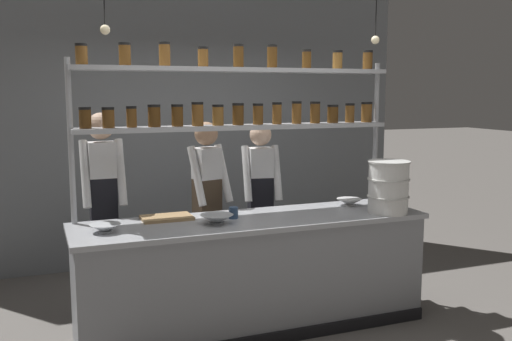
{
  "coord_description": "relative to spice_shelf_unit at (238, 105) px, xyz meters",
  "views": [
    {
      "loc": [
        -1.62,
        -4.19,
        1.94
      ],
      "look_at": [
        0.11,
        0.2,
        1.28
      ],
      "focal_mm": 40.0,
      "sensor_mm": 36.0,
      "label": 1
    }
  ],
  "objects": [
    {
      "name": "prep_bowl_center_front",
      "position": [
        -1.16,
        -0.37,
        -0.87
      ],
      "size": [
        0.23,
        0.23,
        0.06
      ],
      "color": "silver",
      "rests_on": "prep_counter"
    },
    {
      "name": "chef_center",
      "position": [
        -0.17,
        0.37,
        -0.86
      ],
      "size": [
        0.42,
        0.35,
        1.66
      ],
      "rotation": [
        0.0,
        0.0,
        0.3
      ],
      "color": "black",
      "rests_on": "ground_plane"
    },
    {
      "name": "pendant_light_row",
      "position": [
        -0.0,
        -0.33,
        0.59
      ],
      "size": [
        2.29,
        0.07,
        0.81
      ],
      "color": "black"
    },
    {
      "name": "chef_left",
      "position": [
        -1.09,
        0.36,
        -0.79
      ],
      "size": [
        0.36,
        0.3,
        1.76
      ],
      "rotation": [
        0.0,
        0.0,
        0.0
      ],
      "color": "black",
      "rests_on": "ground_plane"
    },
    {
      "name": "container_stack",
      "position": [
        1.13,
        -0.55,
        -0.68
      ],
      "size": [
        0.35,
        0.35,
        0.44
      ],
      "color": "white",
      "rests_on": "prep_counter"
    },
    {
      "name": "serving_cup_front",
      "position": [
        -0.15,
        -0.28,
        -0.85
      ],
      "size": [
        0.08,
        0.08,
        0.09
      ],
      "color": "#334C70",
      "rests_on": "prep_counter"
    },
    {
      "name": "prep_bowl_center_back",
      "position": [
        0.99,
        -0.17,
        -0.87
      ],
      "size": [
        0.23,
        0.23,
        0.06
      ],
      "color": "white",
      "rests_on": "prep_counter"
    },
    {
      "name": "spice_shelf_unit",
      "position": [
        0.0,
        0.0,
        0.0
      ],
      "size": [
        2.75,
        0.28,
        2.32
      ],
      "color": "#ADAFB5",
      "rests_on": "ground_plane"
    },
    {
      "name": "prep_bowl_near_left",
      "position": [
        -0.33,
        -0.41,
        -0.86
      ],
      "size": [
        0.26,
        0.26,
        0.07
      ],
      "color": "#B2B7BC",
      "rests_on": "prep_counter"
    },
    {
      "name": "prep_counter",
      "position": [
        0.0,
        -0.33,
        -1.36
      ],
      "size": [
        2.87,
        0.76,
        0.92
      ],
      "color": "gray",
      "rests_on": "ground_plane"
    },
    {
      "name": "cutting_board",
      "position": [
        -0.65,
        -0.11,
        -0.89
      ],
      "size": [
        0.4,
        0.26,
        0.02
      ],
      "color": "#A88456",
      "rests_on": "prep_counter"
    },
    {
      "name": "chef_right",
      "position": [
        0.38,
        0.44,
        -0.88
      ],
      "size": [
        0.39,
        0.31,
        1.63
      ],
      "rotation": [
        0.0,
        0.0,
        -0.16
      ],
      "color": "black",
      "rests_on": "ground_plane"
    },
    {
      "name": "back_wall",
      "position": [
        0.0,
        1.81,
        -0.23
      ],
      "size": [
        5.27,
        0.12,
        3.18
      ],
      "primitive_type": "cube",
      "color": "gray",
      "rests_on": "ground_plane"
    },
    {
      "name": "ground_plane",
      "position": [
        0.0,
        -0.33,
        -1.82
      ],
      "size": [
        40.0,
        40.0,
        0.0
      ],
      "primitive_type": "plane",
      "color": "slate"
    }
  ]
}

